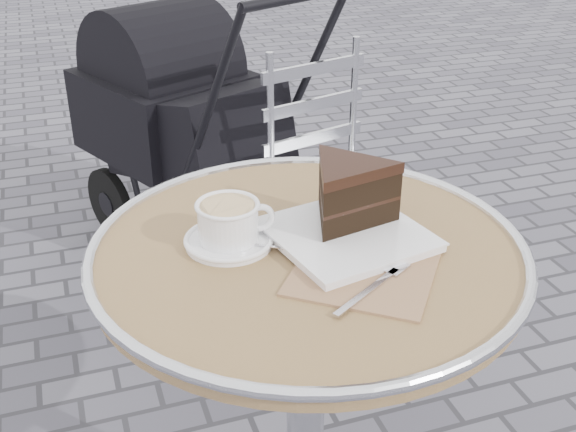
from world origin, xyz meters
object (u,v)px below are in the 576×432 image
object	(u,v)px
cake_plate_set	(348,202)
bistro_chair	(326,151)
cafe_table	(307,328)
baby_stroller	(184,128)
cappuccino_set	(229,226)

from	to	relation	value
cake_plate_set	bistro_chair	xyz separation A→B (m)	(0.31, 0.87, -0.29)
cafe_table	bistro_chair	size ratio (longest dim) A/B	0.93
cafe_table	bistro_chair	distance (m)	0.97
bistro_chair	cafe_table	bearing A→B (deg)	-129.06
cafe_table	baby_stroller	xyz separation A→B (m)	(0.06, 1.37, -0.13)
cappuccino_set	cake_plate_set	distance (m)	0.20
baby_stroller	bistro_chair	bearing A→B (deg)	-79.51
bistro_chair	cake_plate_set	bearing A→B (deg)	-125.13
baby_stroller	cafe_table	bearing A→B (deg)	-116.58
cappuccino_set	baby_stroller	world-z (taller)	baby_stroller
cappuccino_set	bistro_chair	bearing A→B (deg)	61.74
cafe_table	cake_plate_set	bearing A→B (deg)	15.45
cake_plate_set	bistro_chair	world-z (taller)	cake_plate_set
cafe_table	cake_plate_set	distance (m)	0.24
bistro_chair	baby_stroller	world-z (taller)	baby_stroller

